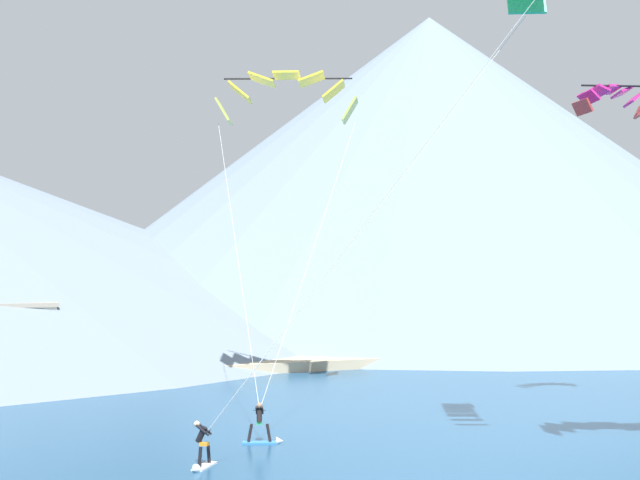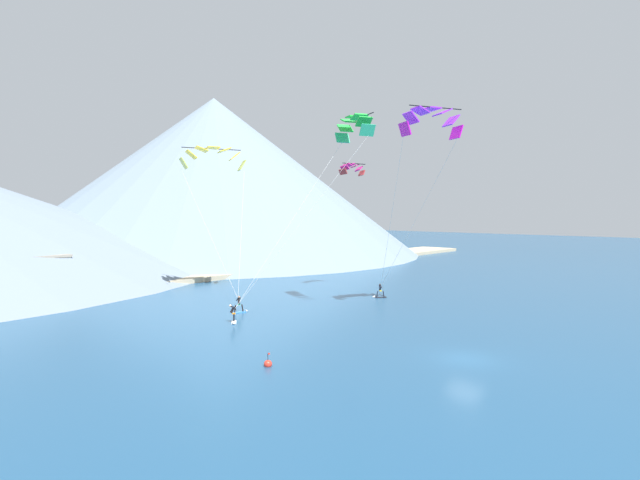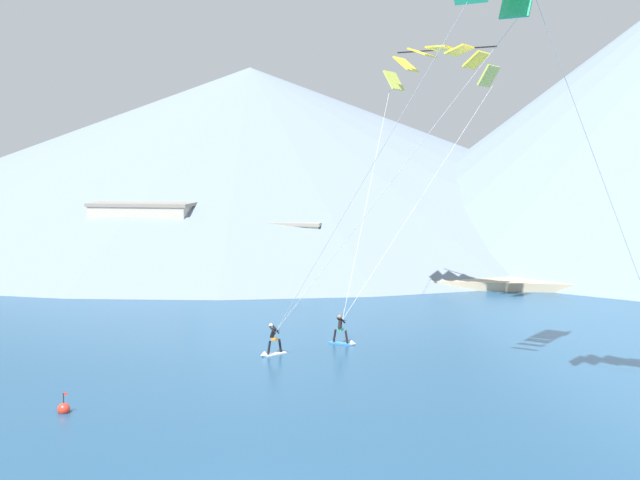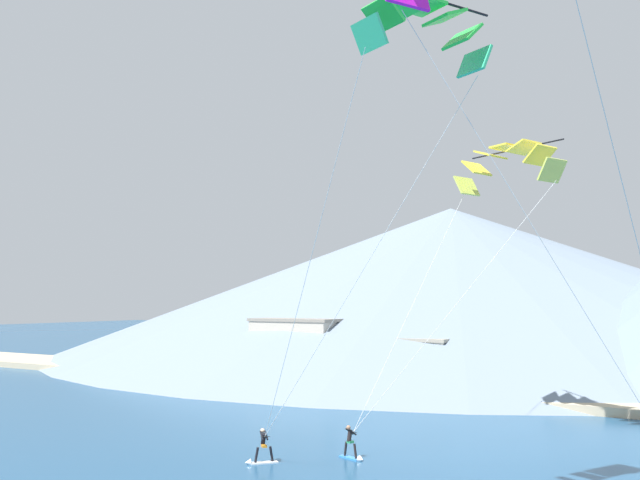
# 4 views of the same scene
# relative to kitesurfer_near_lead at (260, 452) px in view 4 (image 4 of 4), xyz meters

# --- Properties ---
(kitesurfer_near_lead) EXTENTS (1.40, 1.61, 1.81)m
(kitesurfer_near_lead) POSITION_rel_kitesurfer_near_lead_xyz_m (0.00, 0.00, 0.00)
(kitesurfer_near_lead) COLOR white
(kitesurfer_near_lead) RESTS_ON ground
(kitesurfer_mid_center) EXTENTS (1.77, 0.97, 1.83)m
(kitesurfer_mid_center) POSITION_rel_kitesurfer_near_lead_xyz_m (3.60, 3.39, -0.01)
(kitesurfer_mid_center) COLOR #337FDB
(kitesurfer_mid_center) RESTS_ON ground
(parafoil_kite_near_lead) EXTENTS (13.39, 8.23, 18.75)m
(parafoil_kite_near_lead) POSITION_rel_kitesurfer_near_lead_xyz_m (11.61, -5.05, 18.56)
(parafoil_kite_near_lead) COLOR #31C380
(parafoil_kite_mid_center) EXTENTS (9.30, 13.74, 17.10)m
(parafoil_kite_mid_center) POSITION_rel_kitesurfer_near_lead_xyz_m (8.71, 14.89, 16.80)
(parafoil_kite_mid_center) COLOR #BECB4F
(shoreline_strip) EXTENTS (180.00, 10.00, 0.70)m
(shoreline_strip) POSITION_rel_kitesurfer_near_lead_xyz_m (3.84, 29.93, -0.23)
(shoreline_strip) COLOR tan
(shoreline_strip) RESTS_ON ground
(shore_building_harbour_front) EXTENTS (7.03, 5.85, 4.83)m
(shore_building_harbour_front) POSITION_rel_kitesurfer_near_lead_xyz_m (-5.77, 33.64, 1.85)
(shore_building_harbour_front) COLOR beige
(shore_building_harbour_front) RESTS_ON ground
(shore_building_quay_west) EXTENTS (9.71, 4.77, 6.47)m
(shore_building_quay_west) POSITION_rel_kitesurfer_near_lead_xyz_m (-19.33, 32.36, 2.67)
(shore_building_quay_west) COLOR #B7AD9E
(shore_building_quay_west) RESTS_ON ground
(shore_building_old_town) EXTENTS (5.62, 6.77, 4.53)m
(shore_building_old_town) POSITION_rel_kitesurfer_near_lead_xyz_m (-32.24, 34.13, 1.70)
(shore_building_old_town) COLOR silver
(shore_building_old_town) RESTS_ON ground
(mountain_peak_west_ridge) EXTENTS (124.01, 124.01, 23.16)m
(mountain_peak_west_ridge) POSITION_rel_kitesurfer_near_lead_xyz_m (-19.93, 77.95, 11.00)
(mountain_peak_west_ridge) COLOR slate
(mountain_peak_west_ridge) RESTS_ON ground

